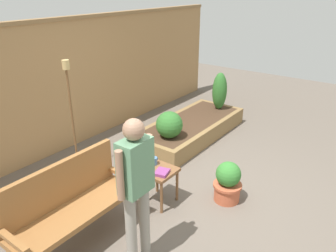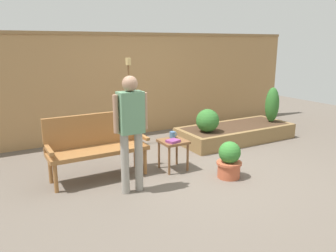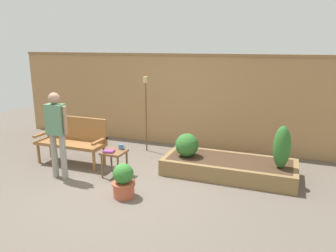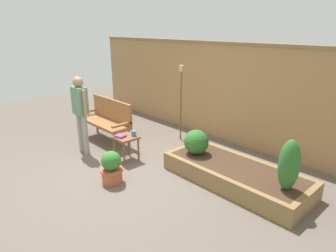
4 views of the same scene
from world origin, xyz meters
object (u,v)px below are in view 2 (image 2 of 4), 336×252
object	(u,v)px
person_by_bench	(131,124)
cup_on_table	(173,135)
tiki_torch	(129,86)
shrub_near_bench	(208,121)
shrub_far_corner	(272,105)
garden_bench	(96,141)
potted_boxwood	(229,160)
side_table	(173,145)
book_on_table	(173,141)

from	to	relation	value
person_by_bench	cup_on_table	bearing A→B (deg)	30.54
tiki_torch	shrub_near_bench	bearing A→B (deg)	-34.72
shrub_far_corner	tiki_torch	bearing A→B (deg)	163.67
shrub_near_bench	shrub_far_corner	bearing A→B (deg)	0.00
garden_bench	potted_boxwood	xyz separation A→B (m)	(1.69, -1.01, -0.27)
shrub_near_bench	shrub_far_corner	distance (m)	1.68
side_table	person_by_bench	xyz separation A→B (m)	(-0.88, -0.42, 0.54)
cup_on_table	potted_boxwood	xyz separation A→B (m)	(0.49, -0.83, -0.26)
shrub_near_bench	person_by_bench	size ratio (longest dim) A/B	0.28
potted_boxwood	tiki_torch	size ratio (longest dim) A/B	0.33
book_on_table	potted_boxwood	bearing A→B (deg)	-58.79
shrub_far_corner	tiki_torch	xyz separation A→B (m)	(-2.91, 0.85, 0.48)
side_table	shrub_far_corner	distance (m)	2.94
potted_boxwood	side_table	bearing A→B (deg)	129.05
cup_on_table	person_by_bench	world-z (taller)	person_by_bench
side_table	shrub_near_bench	distance (m)	1.36
garden_bench	person_by_bench	xyz separation A→B (m)	(0.25, -0.74, 0.39)
person_by_bench	shrub_near_bench	bearing A→B (deg)	28.70
shrub_far_corner	garden_bench	bearing A→B (deg)	-174.58
side_table	book_on_table	distance (m)	0.15
potted_boxwood	shrub_near_bench	xyz separation A→B (m)	(0.60, 1.39, 0.25)
shrub_far_corner	person_by_bench	size ratio (longest dim) A/B	0.48
tiki_torch	shrub_far_corner	bearing A→B (deg)	-16.33
side_table	book_on_table	world-z (taller)	book_on_table
shrub_near_bench	tiki_torch	distance (m)	1.62
potted_boxwood	tiki_torch	xyz separation A→B (m)	(-0.62, 2.24, 0.88)
shrub_far_corner	book_on_table	bearing A→B (deg)	-164.83
potted_boxwood	garden_bench	bearing A→B (deg)	149.17
cup_on_table	potted_boxwood	size ratio (longest dim) A/B	0.24
garden_bench	cup_on_table	bearing A→B (deg)	-8.57
tiki_torch	cup_on_table	bearing A→B (deg)	-84.52
side_table	tiki_torch	size ratio (longest dim) A/B	0.29
potted_boxwood	person_by_bench	xyz separation A→B (m)	(-1.44, 0.26, 0.66)
side_table	shrub_near_bench	size ratio (longest dim) A/B	1.09
cup_on_table	book_on_table	bearing A→B (deg)	-118.59
book_on_table	tiki_torch	size ratio (longest dim) A/B	0.11
shrub_near_bench	cup_on_table	bearing A→B (deg)	-152.96
garden_bench	book_on_table	distance (m)	1.15
potted_boxwood	shrub_far_corner	bearing A→B (deg)	31.25
garden_bench	side_table	world-z (taller)	garden_bench
potted_boxwood	shrub_far_corner	xyz separation A→B (m)	(2.28, 1.39, 0.40)
cup_on_table	side_table	bearing A→B (deg)	-116.87
shrub_near_bench	person_by_bench	bearing A→B (deg)	-151.30
side_table	cup_on_table	size ratio (longest dim) A/B	3.62
shrub_near_bench	garden_bench	bearing A→B (deg)	-170.66
garden_bench	side_table	size ratio (longest dim) A/B	3.00
shrub_near_bench	person_by_bench	distance (m)	2.37
shrub_near_bench	tiki_torch	bearing A→B (deg)	145.28
book_on_table	potted_boxwood	size ratio (longest dim) A/B	0.33
book_on_table	person_by_bench	world-z (taller)	person_by_bench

